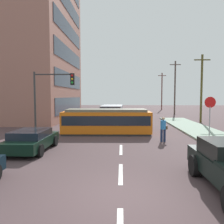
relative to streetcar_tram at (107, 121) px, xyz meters
The scene contains 15 objects.
ground_plane 2.14m from the streetcar_tram, 50.44° to the right, with size 120.00×120.00×0.00m, color #4C393C.
lane_stripe_1 9.57m from the streetcar_tram, 82.81° to the right, with size 0.16×2.40×0.01m, color silver.
lane_stripe_2 5.67m from the streetcar_tram, 77.65° to the right, with size 0.16×2.40×0.01m, color silver.
lane_stripe_3 6.20m from the streetcar_tram, 78.77° to the left, with size 0.16×2.40×0.01m, color silver.
lane_stripe_4 12.10m from the streetcar_tram, 84.33° to the left, with size 0.16×2.40×0.01m, color silver.
corner_building 19.25m from the streetcar_tram, 137.47° to the left, with size 14.16×16.36×19.20m.
streetcar_tram is the anchor object (origin of this frame).
city_bus 9.67m from the streetcar_tram, 89.80° to the left, with size 2.69×5.82×1.92m.
pedestrian_crossing 5.05m from the streetcar_tram, 37.38° to the right, with size 0.50×0.36×1.67m.
parked_sedan_mid 7.06m from the streetcar_tram, 122.60° to the right, with size 2.08×4.20×1.19m.
stop_sign 7.79m from the streetcar_tram, 18.06° to the right, with size 0.76×0.07×2.88m.
traffic_light_mast 4.97m from the streetcar_tram, 154.01° to the right, with size 3.01×0.33×4.84m.
utility_pole_mid 13.63m from the streetcar_tram, 38.50° to the left, with size 1.80×0.24×7.79m.
utility_pole_far 22.82m from the streetcar_tram, 63.28° to the left, with size 1.80×0.24×8.88m.
utility_pole_distant 34.03m from the streetcar_tram, 72.62° to the left, with size 1.80×0.24×8.17m.
Camera 1 is at (0.03, -6.75, 3.06)m, focal length 36.19 mm.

